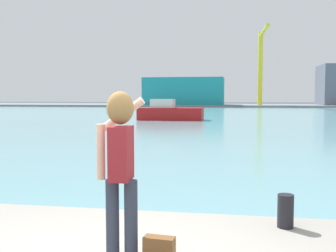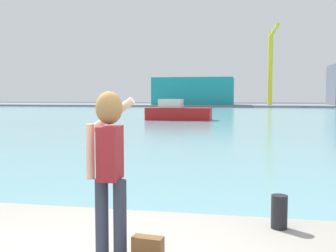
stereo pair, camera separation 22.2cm
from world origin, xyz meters
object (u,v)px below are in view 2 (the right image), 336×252
(harbor_bollard, at_px, (279,212))
(handbag, at_px, (148,248))
(warehouse_left, at_px, (194,91))
(person_photographer, at_px, (109,156))
(boat_moored, at_px, (178,112))
(port_crane, at_px, (271,58))

(harbor_bollard, bearing_deg, handbag, -137.89)
(harbor_bollard, bearing_deg, warehouse_left, 98.02)
(person_photographer, distance_m, boat_moored, 35.02)
(harbor_bollard, xyz_separation_m, warehouse_left, (-12.17, 86.34, 2.67))
(handbag, distance_m, warehouse_left, 88.32)
(person_photographer, distance_m, handbag, 1.03)
(handbag, xyz_separation_m, port_crane, (6.16, 84.45, 9.73))
(harbor_bollard, bearing_deg, port_crane, 86.73)
(boat_moored, height_order, warehouse_left, warehouse_left)
(handbag, height_order, port_crane, port_crane)
(warehouse_left, bearing_deg, boat_moored, -84.40)
(person_photographer, bearing_deg, handbag, -93.45)
(person_photographer, relative_size, harbor_bollard, 4.05)
(harbor_bollard, relative_size, warehouse_left, 0.02)
(handbag, height_order, harbor_bollard, harbor_bollard)
(person_photographer, bearing_deg, harbor_bollard, -57.13)
(boat_moored, bearing_deg, person_photographer, -80.75)
(boat_moored, height_order, port_crane, port_crane)
(harbor_bollard, distance_m, port_crane, 83.86)
(handbag, height_order, warehouse_left, warehouse_left)
(port_crane, bearing_deg, harbor_bollard, -93.27)
(boat_moored, relative_size, port_crane, 0.40)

